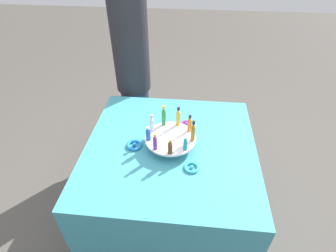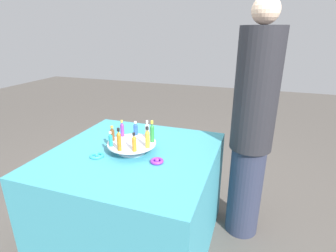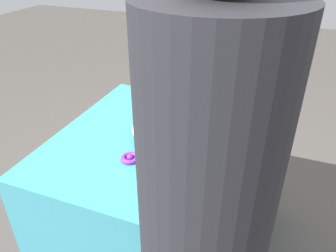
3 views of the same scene
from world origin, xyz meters
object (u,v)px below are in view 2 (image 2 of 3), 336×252
bottle_clear (147,129)px  bottle_brown (112,134)px  bottle_teal (111,139)px  bottle_amber (119,140)px  bottle_orange (134,143)px  bottle_gold (147,138)px  display_stand (132,145)px  ribbon_bow_blue (142,138)px  ribbon_bow_purple (157,161)px  ribbon_bow_teal (97,156)px  bottle_blue (136,129)px  bottle_purple (122,129)px  bottle_green (152,132)px  person_figure (252,128)px

bottle_clear → bottle_brown: bearing=-55.8°
bottle_teal → bottle_amber: size_ratio=0.67×
bottle_orange → bottle_gold: 0.09m
bottle_gold → bottle_clear: 0.18m
display_stand → ribbon_bow_blue: 0.23m
bottle_clear → ribbon_bow_purple: 0.28m
bottle_amber → bottle_gold: bottle_amber is taller
display_stand → bottle_brown: bearing=-85.8°
display_stand → ribbon_bow_blue: size_ratio=3.19×
bottle_teal → bottle_gold: size_ratio=0.71×
bottle_amber → ribbon_bow_teal: (0.00, -0.17, -0.13)m
bottle_clear → bottle_blue: bearing=-95.8°
bottle_gold → bottle_blue: bearing=-135.8°
bottle_brown → bottle_gold: (0.03, 0.27, 0.02)m
display_stand → ribbon_bow_teal: (0.14, -0.18, -0.04)m
bottle_teal → ribbon_bow_purple: 0.33m
display_stand → bottle_blue: (-0.13, -0.03, 0.07)m
bottle_purple → bottle_green: bearing=84.2°
display_stand → ribbon_bow_teal: size_ratio=3.56×
bottle_amber → bottle_green: same height
display_stand → ribbon_bow_teal: bearing=-52.4°
bottle_gold → bottle_clear: (-0.16, -0.07, -0.01)m
bottle_blue → ribbon_bow_teal: 0.33m
bottle_teal → bottle_green: bearing=124.2°
bottle_brown → ribbon_bow_purple: bottle_brown is taller
bottle_blue → ribbon_bow_purple: bearing=48.2°
bottle_orange → person_figure: person_figure is taller
bottle_gold → bottle_blue: 0.24m
ribbon_bow_teal → bottle_clear: bearing=137.4°
ribbon_bow_teal → bottle_teal: bearing=118.1°
ribbon_bow_teal → person_figure: 1.07m
bottle_clear → ribbon_bow_purple: bearing=36.0°
bottle_brown → person_figure: person_figure is taller
bottle_blue → ribbon_bow_blue: size_ratio=0.98×
bottle_blue → person_figure: person_figure is taller
ribbon_bow_purple → bottle_blue: bearing=-131.8°
person_figure → bottle_teal: bearing=2.3°
bottle_teal → ribbon_bow_purple: bottle_teal is taller
bottle_clear → person_figure: person_figure is taller
bottle_amber → ribbon_bow_blue: (-0.36, -0.02, -0.13)m
bottle_orange → ribbon_bow_blue: (-0.34, -0.11, -0.11)m
bottle_teal → person_figure: size_ratio=0.06×
bottle_gold → ribbon_bow_teal: bearing=-71.8°
ribbon_bow_blue → bottle_clear: bearing=40.5°
ribbon_bow_purple → bottle_purple: bearing=-117.4°
bottle_teal → bottle_green: bottle_green is taller
bottle_brown → bottle_orange: size_ratio=0.85×
ribbon_bow_blue → display_stand: bearing=7.6°
bottle_teal → person_figure: (-0.49, 0.84, 0.01)m
bottle_orange → bottle_brown: bearing=-115.8°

